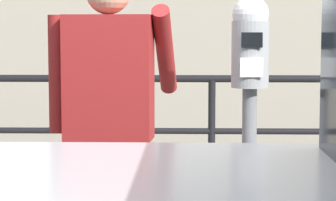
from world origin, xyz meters
name	(u,v)px	position (x,y,z in m)	size (l,w,h in m)	color
parking_meter	(250,83)	(0.09, 0.49, 1.28)	(0.18, 0.19, 1.54)	slate
pedestrian_at_meter	(109,114)	(-0.60, 0.64, 1.11)	(0.64, 0.54, 1.67)	slate
background_railing	(212,109)	(0.00, 2.99, 0.88)	(24.06, 0.06, 1.00)	black
backdrop_wall	(204,23)	(0.00, 5.82, 1.62)	(32.00, 0.50, 3.25)	#ADA38E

